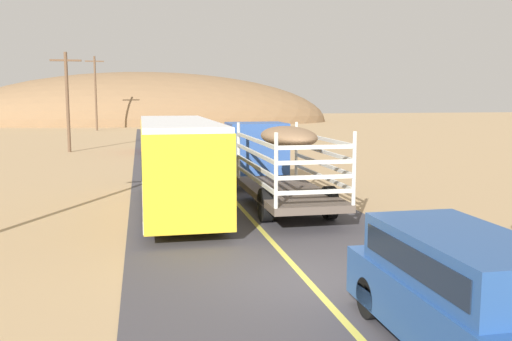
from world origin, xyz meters
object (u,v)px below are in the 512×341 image
object	(u,v)px
car_far	(158,137)
suv_near	(459,286)
bus	(178,162)
power_pole_mid	(67,99)
livestock_truck	(267,153)
power_pole_far	(96,91)

from	to	relation	value
car_far	suv_near	bearing A→B (deg)	-83.92
suv_near	car_far	distance (m)	34.38
suv_near	bus	distance (m)	12.58
bus	car_far	xyz separation A→B (m)	(-0.03, 22.15, -0.66)
bus	power_pole_mid	xyz separation A→B (m)	(-6.45, 23.26, 2.17)
livestock_truck	power_pole_mid	size ratio (longest dim) A/B	1.34
suv_near	bus	bearing A→B (deg)	106.68
livestock_truck	power_pole_far	size ratio (longest dim) A/B	1.10
livestock_truck	power_pole_far	distance (m)	49.35
suv_near	livestock_truck	bearing A→B (deg)	89.54
suv_near	car_far	bearing A→B (deg)	96.08
livestock_truck	bus	bearing A→B (deg)	-150.43
suv_near	power_pole_far	world-z (taller)	power_pole_far
bus	power_pole_mid	size ratio (longest dim) A/B	1.38
livestock_truck	power_pole_mid	world-z (taller)	power_pole_mid
suv_near	power_pole_mid	distance (m)	36.81
car_far	power_pole_mid	distance (m)	7.10
suv_near	livestock_truck	distance (m)	14.16
suv_near	car_far	xyz separation A→B (m)	(-3.64, 34.19, 0.00)
power_pole_mid	bus	bearing A→B (deg)	-74.49
car_far	power_pole_far	xyz separation A→B (m)	(-6.42, 28.16, 3.64)
car_far	power_pole_far	world-z (taller)	power_pole_far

